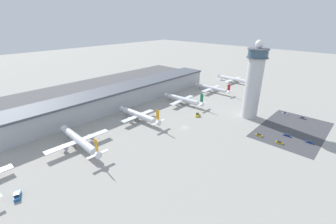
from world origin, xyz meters
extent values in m
plane|color=#9E9B93|center=(0.00, 0.00, 0.00)|extent=(1000.00, 1000.00, 0.00)
cube|color=#B2B2B7|center=(0.00, 70.00, 7.63)|extent=(202.44, 22.00, 15.26)
cube|color=#4C515B|center=(0.00, 70.00, 16.06)|extent=(202.44, 25.00, 1.60)
cube|color=#515154|center=(0.00, 156.27, 0.00)|extent=(303.66, 44.00, 0.01)
cylinder|color=#BCBCC1|center=(50.07, -25.42, 23.10)|extent=(11.78, 11.78, 46.20)
cylinder|color=#565B66|center=(50.07, -25.42, 46.60)|extent=(15.29, 15.29, 0.80)
cylinder|color=#334C60|center=(50.07, -25.42, 49.61)|extent=(14.07, 14.07, 5.22)
cylinder|color=#565B66|center=(50.07, -25.42, 52.72)|extent=(15.29, 15.29, 1.00)
sphere|color=white|center=(50.07, -25.42, 56.06)|extent=(5.67, 5.67, 5.67)
cube|color=#424247|center=(49.59, -58.29, 0.00)|extent=(64.00, 40.00, 0.01)
cylinder|color=silver|center=(-64.24, 29.83, 5.03)|extent=(5.57, 36.37, 4.51)
cone|color=silver|center=(-63.66, 49.98, 5.03)|extent=(4.63, 4.19, 4.51)
cone|color=silver|center=(-64.85, 9.01, 5.03)|extent=(4.22, 5.53, 4.06)
cube|color=silver|center=(-64.22, 30.56, 4.24)|extent=(39.50, 5.55, 0.44)
cylinder|color=#A8A8B2|center=(-72.46, 31.80, 2.87)|extent=(2.63, 5.04, 2.48)
cylinder|color=#A8A8B2|center=(-55.93, 31.31, 2.87)|extent=(2.63, 5.04, 2.48)
cube|color=orange|center=(-64.89, 7.92, 10.89)|extent=(0.38, 2.81, 7.22)
cube|color=silver|center=(-64.90, 7.52, 5.48)|extent=(12.69, 2.37, 0.24)
cylinder|color=black|center=(-63.75, 46.75, 1.38)|extent=(0.28, 0.28, 2.77)
cylinder|color=black|center=(-61.09, 29.66, 1.38)|extent=(0.28, 0.28, 2.77)
cylinder|color=black|center=(-67.41, 29.85, 1.38)|extent=(0.28, 0.28, 2.77)
cylinder|color=silver|center=(-14.57, 33.27, 4.66)|extent=(5.64, 32.86, 4.53)
cone|color=silver|center=(-15.20, 51.66, 4.66)|extent=(4.67, 4.23, 4.53)
cone|color=silver|center=(-13.92, 14.20, 4.66)|extent=(4.26, 5.57, 4.08)
cube|color=silver|center=(-14.59, 33.92, 3.86)|extent=(30.31, 5.43, 0.44)
cylinder|color=#A8A8B2|center=(-20.96, 34.71, 2.49)|extent=(2.66, 5.07, 2.49)
cylinder|color=#A8A8B2|center=(-8.29, 35.14, 2.49)|extent=(2.66, 5.07, 2.49)
cube|color=orange|center=(-13.88, 13.11, 10.55)|extent=(0.40, 2.81, 7.25)
cube|color=silver|center=(-13.87, 12.71, 5.11)|extent=(12.75, 2.43, 0.24)
cylinder|color=black|center=(-15.09, 48.42, 1.20)|extent=(0.28, 0.28, 2.39)
cylinder|color=black|center=(-11.39, 33.23, 1.20)|extent=(0.28, 0.28, 2.39)
cylinder|color=black|center=(-17.74, 33.01, 1.20)|extent=(0.28, 0.28, 2.39)
cylinder|color=silver|center=(36.69, 31.82, 4.31)|extent=(6.40, 32.43, 4.42)
cone|color=silver|center=(35.57, 49.88, 4.31)|extent=(4.65, 4.24, 4.42)
cone|color=silver|center=(37.85, 13.10, 4.31)|extent=(4.30, 5.54, 3.97)
cube|color=silver|center=(36.65, 32.46, 3.54)|extent=(32.12, 6.37, 0.44)
cylinder|color=#A8A8B2|center=(29.90, 33.05, 2.20)|extent=(2.73, 5.00, 2.43)
cylinder|color=#A8A8B2|center=(43.27, 33.88, 2.20)|extent=(2.73, 5.00, 2.43)
cube|color=#14704C|center=(37.92, 12.04, 10.05)|extent=(0.47, 2.81, 7.07)
cube|color=silver|center=(37.94, 11.64, 4.75)|extent=(12.47, 2.76, 0.24)
cylinder|color=black|center=(35.76, 46.70, 1.05)|extent=(0.28, 0.28, 2.10)
cylinder|color=black|center=(39.78, 31.86, 1.05)|extent=(0.28, 0.28, 2.10)
cylinder|color=black|center=(33.61, 31.47, 1.05)|extent=(0.28, 0.28, 2.10)
cylinder|color=silver|center=(85.38, 32.13, 4.25)|extent=(3.62, 33.47, 3.52)
cone|color=silver|center=(85.32, 50.44, 4.25)|extent=(3.53, 3.18, 3.52)
cone|color=silver|center=(85.44, 13.29, 4.25)|extent=(3.18, 4.23, 3.17)
cube|color=silver|center=(85.38, 32.80, 3.64)|extent=(31.06, 4.50, 0.44)
cylinder|color=#A8A8B2|center=(78.85, 33.78, 2.57)|extent=(1.95, 3.88, 1.94)
cylinder|color=#A8A8B2|center=(91.89, 33.82, 2.57)|extent=(1.95, 3.88, 1.94)
cube|color=red|center=(85.44, 12.44, 8.83)|extent=(0.31, 2.80, 5.63)
cube|color=silver|center=(85.44, 12.04, 4.60)|extent=(9.86, 2.03, 0.24)
cylinder|color=black|center=(85.33, 47.66, 1.25)|extent=(0.28, 0.28, 2.49)
cylinder|color=black|center=(87.84, 32.00, 1.25)|extent=(0.28, 0.28, 2.49)
cylinder|color=black|center=(82.92, 31.99, 1.25)|extent=(0.28, 0.28, 2.49)
cylinder|color=white|center=(135.36, 33.61, 4.24)|extent=(5.86, 33.81, 4.24)
cone|color=white|center=(136.27, 52.32, 4.24)|extent=(4.42, 4.02, 4.24)
cone|color=white|center=(134.43, 14.27, 4.24)|extent=(4.06, 5.27, 3.82)
cube|color=white|center=(135.40, 34.28, 3.50)|extent=(33.23, 5.99, 0.44)
cylinder|color=#A8A8B2|center=(128.51, 35.62, 2.21)|extent=(2.56, 4.78, 2.33)
cylinder|color=#A8A8B2|center=(142.38, 34.95, 2.21)|extent=(2.56, 4.78, 2.33)
cube|color=navy|center=(134.38, 13.25, 9.76)|extent=(0.43, 2.81, 6.79)
cube|color=white|center=(134.36, 12.85, 4.66)|extent=(11.97, 2.57, 0.24)
cylinder|color=black|center=(136.12, 49.22, 1.06)|extent=(0.28, 0.28, 2.12)
cylinder|color=black|center=(138.32, 33.34, 1.06)|extent=(0.28, 0.28, 2.12)
cylinder|color=black|center=(132.39, 33.63, 1.06)|extent=(0.28, 0.28, 2.12)
cube|color=black|center=(23.67, 5.64, 0.06)|extent=(6.08, 4.63, 0.12)
cube|color=gold|center=(23.67, 5.64, 0.71)|extent=(7.08, 5.22, 1.43)
cube|color=#232D38|center=(23.07, 5.32, 2.01)|extent=(2.75, 2.75, 1.17)
cube|color=black|center=(-103.16, 10.91, 0.06)|extent=(3.94, 5.70, 0.12)
cube|color=#195699|center=(-103.16, 10.91, 0.72)|extent=(4.38, 6.67, 1.44)
cube|color=#232D38|center=(-103.38, 10.32, 2.03)|extent=(2.55, 2.48, 1.18)
cube|color=black|center=(24.26, -44.43, 0.06)|extent=(1.71, 3.68, 0.12)
cube|color=gold|center=(24.26, -44.43, 0.43)|extent=(1.79, 4.37, 0.86)
cube|color=#232D38|center=(24.26, -44.32, 1.21)|extent=(1.55, 2.41, 0.70)
cube|color=black|center=(75.47, -45.08, 0.06)|extent=(1.84, 3.53, 0.12)
cube|color=silver|center=(75.47, -45.08, 0.40)|extent=(1.94, 4.19, 0.79)
cube|color=#232D38|center=(75.47, -44.97, 1.12)|extent=(1.65, 2.33, 0.65)
cube|color=black|center=(36.97, -71.71, 0.06)|extent=(1.74, 3.56, 0.12)
cube|color=navy|center=(36.97, -71.71, 0.44)|extent=(1.82, 4.23, 0.88)
cube|color=#232D38|center=(36.97, -71.61, 1.23)|extent=(1.57, 2.34, 0.72)
cube|color=black|center=(23.43, -57.80, 0.06)|extent=(1.68, 3.62, 0.12)
cube|color=gold|center=(23.43, -57.80, 0.44)|extent=(1.75, 4.31, 0.87)
cube|color=#232D38|center=(23.43, -57.69, 1.23)|extent=(1.54, 2.37, 0.71)
cube|color=black|center=(75.14, -58.15, 0.06)|extent=(1.88, 3.61, 0.12)
cube|color=slate|center=(75.14, -58.15, 0.43)|extent=(1.98, 4.29, 0.87)
cube|color=#232D38|center=(75.15, -58.04, 1.23)|extent=(1.69, 2.38, 0.71)
cube|color=black|center=(36.85, -58.39, 0.06)|extent=(1.74, 3.89, 0.12)
cube|color=navy|center=(36.85, -58.39, 0.40)|extent=(1.83, 4.63, 0.80)
cube|color=#232D38|center=(36.86, -58.28, 1.12)|extent=(1.57, 2.56, 0.65)
camera|label=1|loc=(-114.23, -89.85, 73.09)|focal=24.00mm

